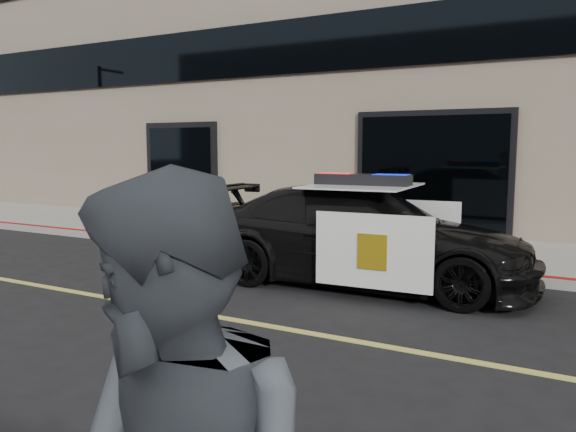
% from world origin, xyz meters
% --- Properties ---
extents(ground, '(120.00, 120.00, 0.00)m').
position_xyz_m(ground, '(0.00, 0.00, 0.00)').
color(ground, black).
rests_on(ground, ground).
extents(sidewalk_n, '(60.00, 3.50, 0.15)m').
position_xyz_m(sidewalk_n, '(0.00, 5.25, 0.07)').
color(sidewalk_n, gray).
rests_on(sidewalk_n, ground).
extents(police_car, '(2.66, 5.34, 1.68)m').
position_xyz_m(police_car, '(-0.89, 2.45, 0.75)').
color(police_car, black).
rests_on(police_car, ground).
extents(fire_hydrant, '(0.35, 0.48, 0.77)m').
position_xyz_m(fire_hydrant, '(-3.16, 4.10, 0.51)').
color(fire_hydrant, '#C2B3A2').
rests_on(fire_hydrant, sidewalk_n).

